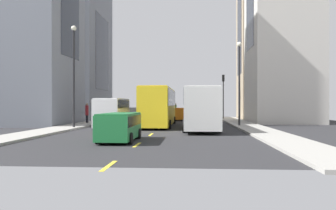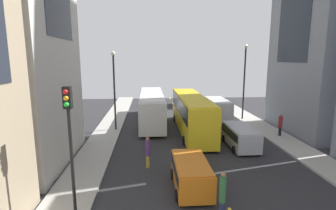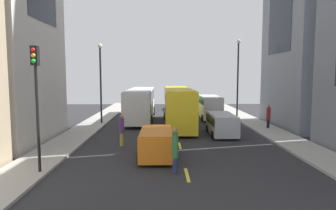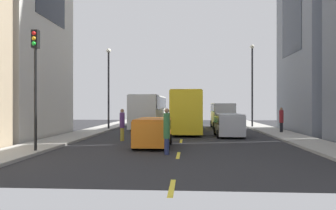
% 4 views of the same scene
% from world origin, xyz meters
% --- Properties ---
extents(ground_plane, '(42.57, 42.57, 0.00)m').
position_xyz_m(ground_plane, '(0.00, 0.00, 0.00)').
color(ground_plane, '#28282B').
extents(sidewalk_west, '(2.58, 44.00, 0.15)m').
position_xyz_m(sidewalk_west, '(-7.99, 0.00, 0.07)').
color(sidewalk_west, '#9E9B93').
rests_on(sidewalk_west, ground).
extents(sidewalk_east, '(2.58, 44.00, 0.15)m').
position_xyz_m(sidewalk_east, '(7.99, 0.00, 0.07)').
color(sidewalk_east, '#9E9B93').
rests_on(sidewalk_east, ground).
extents(lane_stripe_0, '(0.16, 2.00, 0.01)m').
position_xyz_m(lane_stripe_0, '(0.00, -21.00, 0.01)').
color(lane_stripe_0, yellow).
rests_on(lane_stripe_0, ground).
extents(lane_stripe_1, '(0.16, 2.00, 0.01)m').
position_xyz_m(lane_stripe_1, '(0.00, -15.00, 0.01)').
color(lane_stripe_1, yellow).
rests_on(lane_stripe_1, ground).
extents(lane_stripe_2, '(0.16, 2.00, 0.01)m').
position_xyz_m(lane_stripe_2, '(0.00, -9.00, 0.01)').
color(lane_stripe_2, yellow).
rests_on(lane_stripe_2, ground).
extents(lane_stripe_3, '(0.16, 2.00, 0.01)m').
position_xyz_m(lane_stripe_3, '(0.00, -3.00, 0.01)').
color(lane_stripe_3, yellow).
rests_on(lane_stripe_3, ground).
extents(lane_stripe_4, '(0.16, 2.00, 0.01)m').
position_xyz_m(lane_stripe_4, '(0.00, 3.00, 0.01)').
color(lane_stripe_4, yellow).
rests_on(lane_stripe_4, ground).
extents(lane_stripe_5, '(0.16, 2.00, 0.01)m').
position_xyz_m(lane_stripe_5, '(0.00, 9.00, 0.01)').
color(lane_stripe_5, yellow).
rests_on(lane_stripe_5, ground).
extents(lane_stripe_6, '(0.16, 2.00, 0.01)m').
position_xyz_m(lane_stripe_6, '(0.00, 15.00, 0.01)').
color(lane_stripe_6, yellow).
rests_on(lane_stripe_6, ground).
extents(lane_stripe_7, '(0.16, 2.00, 0.01)m').
position_xyz_m(lane_stripe_7, '(0.00, 21.00, 0.01)').
color(lane_stripe_7, yellow).
rests_on(lane_stripe_7, ground).
extents(building_west_0, '(6.78, 7.06, 27.84)m').
position_xyz_m(building_west_0, '(-12.84, -16.19, 13.92)').
color(building_west_0, tan).
rests_on(building_west_0, ground).
extents(building_east_0, '(7.99, 11.98, 18.29)m').
position_xyz_m(building_east_0, '(13.44, -14.04, 9.15)').
color(building_east_0, slate).
rests_on(building_east_0, ground).
extents(city_bus_white, '(2.80, 12.62, 3.35)m').
position_xyz_m(city_bus_white, '(-3.54, 3.37, 2.01)').
color(city_bus_white, silver).
rests_on(city_bus_white, ground).
extents(streetcar_yellow, '(2.70, 12.68, 3.59)m').
position_xyz_m(streetcar_yellow, '(0.31, -0.55, 2.12)').
color(streetcar_yellow, yellow).
rests_on(streetcar_yellow, ground).
extents(delivery_van_white, '(2.25, 5.29, 2.58)m').
position_xyz_m(delivery_van_white, '(4.03, 3.35, 1.51)').
color(delivery_van_white, white).
rests_on(delivery_van_white, ground).
extents(car_green_0, '(1.92, 4.64, 1.59)m').
position_xyz_m(car_green_0, '(1.25, 13.33, 0.94)').
color(car_green_0, '#1E7238').
rests_on(car_green_0, ground).
extents(car_silver_1, '(2.05, 4.50, 1.73)m').
position_xyz_m(car_silver_1, '(3.57, -5.48, 1.02)').
color(car_silver_1, '#B7BABF').
rests_on(car_silver_1, ground).
extents(car_orange_2, '(2.02, 4.09, 1.64)m').
position_xyz_m(car_orange_2, '(-1.54, -11.92, 0.96)').
color(car_orange_2, orange).
rests_on(car_orange_2, ground).
extents(pedestrian_walking_far, '(0.31, 0.31, 2.25)m').
position_xyz_m(pedestrian_walking_far, '(-0.57, -14.74, 1.20)').
color(pedestrian_walking_far, navy).
rests_on(pedestrian_walking_far, ground).
extents(pedestrian_crossing_near, '(0.35, 0.35, 2.05)m').
position_xyz_m(pedestrian_crossing_near, '(8.23, -3.03, 1.24)').
color(pedestrian_crossing_near, black).
rests_on(pedestrian_crossing_near, ground).
extents(pedestrian_crossing_mid, '(0.34, 0.34, 2.14)m').
position_xyz_m(pedestrian_crossing_mid, '(-3.96, -8.95, 1.15)').
color(pedestrian_crossing_mid, gold).
rests_on(pedestrian_crossing_mid, ground).
extents(traffic_light_near_corner, '(0.32, 0.44, 5.98)m').
position_xyz_m(traffic_light_near_corner, '(-7.10, -14.81, 4.30)').
color(traffic_light_near_corner, black).
rests_on(traffic_light_near_corner, ground).
extents(streetlamp_near, '(0.44, 0.44, 8.63)m').
position_xyz_m(streetlamp_near, '(7.20, 3.91, 5.30)').
color(streetlamp_near, black).
rests_on(streetlamp_near, ground).
extents(streetlamp_far, '(0.44, 0.44, 7.73)m').
position_xyz_m(streetlamp_far, '(-7.20, 0.24, 4.83)').
color(streetlamp_far, black).
rests_on(streetlamp_far, ground).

